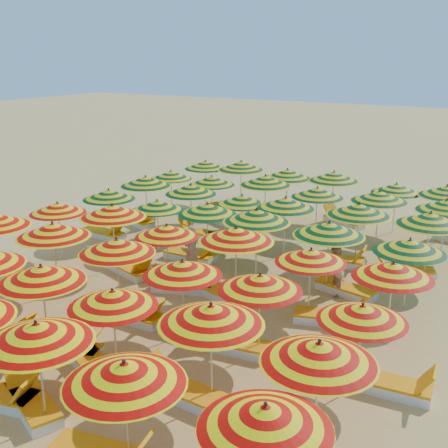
{
  "coord_description": "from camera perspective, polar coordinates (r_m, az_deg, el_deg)",
  "views": [
    {
      "loc": [
        8.09,
        -13.07,
        6.43
      ],
      "look_at": [
        0.0,
        0.5,
        1.6
      ],
      "focal_mm": 45.0,
      "sensor_mm": 36.0,
      "label": 1
    }
  ],
  "objects": [
    {
      "name": "lounger_14",
      "position": [
        11.97,
        16.46,
        -15.42
      ],
      "size": [
        1.78,
        0.73,
        0.69
      ],
      "rotation": [
        0.0,
        0.0,
        0.09
      ],
      "color": "white",
      "rests_on": "ground"
    },
    {
      "name": "lounger_7",
      "position": [
        13.14,
        -15.87,
        -12.24
      ],
      "size": [
        1.83,
        1.13,
        0.69
      ],
      "rotation": [
        0.0,
        0.0,
        0.34
      ],
      "color": "white",
      "rests_on": "ground"
    },
    {
      "name": "lounger_20",
      "position": [
        18.18,
        -3.37,
        -3.23
      ],
      "size": [
        1.76,
        0.66,
        0.69
      ],
      "rotation": [
        0.0,
        0.0,
        0.05
      ],
      "color": "white",
      "rests_on": "ground"
    },
    {
      "name": "umbrella_37",
      "position": [
        21.86,
        -1.27,
        4.43
      ],
      "size": [
        2.08,
        2.08,
        1.91
      ],
      "color": "silver",
      "rests_on": "ground"
    },
    {
      "name": "umbrella_20",
      "position": [
        15.74,
        -5.85,
        -0.71
      ],
      "size": [
        2.15,
        2.15,
        1.89
      ],
      "color": "silver",
      "rests_on": "ground"
    },
    {
      "name": "umbrella_29",
      "position": [
        15.02,
        18.34,
        -2.14
      ],
      "size": [
        2.15,
        2.15,
        1.96
      ],
      "color": "silver",
      "rests_on": "ground"
    },
    {
      "name": "umbrella_33",
      "position": [
        18.18,
        6.26,
        2.12
      ],
      "size": [
        2.43,
        2.43,
        2.04
      ],
      "color": "silver",
      "rests_on": "ground"
    },
    {
      "name": "lounger_6",
      "position": [
        14.43,
        -21.54,
        -10.08
      ],
      "size": [
        1.8,
        0.83,
        0.69
      ],
      "rotation": [
        0.0,
        0.0,
        0.15
      ],
      "color": "white",
      "rests_on": "ground"
    },
    {
      "name": "umbrella_22",
      "position": [
        13.93,
        8.83,
        -3.23
      ],
      "size": [
        2.08,
        2.08,
        1.89
      ],
      "color": "silver",
      "rests_on": "ground"
    },
    {
      "name": "lounger_15",
      "position": [
        17.27,
        -9.55,
        -4.56
      ],
      "size": [
        1.83,
        1.07,
        0.69
      ],
      "rotation": [
        0.0,
        0.0,
        -0.3
      ],
      "color": "white",
      "rests_on": "ground"
    },
    {
      "name": "ground",
      "position": [
        16.67,
        -0.88,
        -5.7
      ],
      "size": [
        120.0,
        120.0,
        0.0
      ],
      "primitive_type": "plane",
      "color": "tan",
      "rests_on": "ground"
    },
    {
      "name": "umbrella_24",
      "position": [
        19.99,
        -11.62,
        2.96
      ],
      "size": [
        2.07,
        2.07,
        1.93
      ],
      "color": "silver",
      "rests_on": "ground"
    },
    {
      "name": "umbrella_16",
      "position": [
        12.08,
        3.68,
        -5.97
      ],
      "size": [
        2.35,
        2.35,
        1.96
      ],
      "color": "silver",
      "rests_on": "ground"
    },
    {
      "name": "umbrella_42",
      "position": [
        24.79,
        -1.89,
        6.03
      ],
      "size": [
        2.36,
        2.36,
        1.95
      ],
      "color": "silver",
      "rests_on": "ground"
    },
    {
      "name": "umbrella_26",
      "position": [
        17.61,
        -1.7,
        1.53
      ],
      "size": [
        1.96,
        1.96,
        1.97
      ],
      "color": "silver",
      "rests_on": "ground"
    },
    {
      "name": "umbrella_30",
      "position": [
        21.34,
        -7.98,
        4.32
      ],
      "size": [
        2.11,
        2.11,
        2.06
      ],
      "color": "silver",
      "rests_on": "ground"
    },
    {
      "name": "umbrella_34",
      "position": [
        17.59,
        13.52,
        1.42
      ],
      "size": [
        2.46,
        2.46,
        2.1
      ],
      "color": "silver",
      "rests_on": "ground"
    },
    {
      "name": "umbrella_43",
      "position": [
        23.79,
        1.74,
        5.94
      ],
      "size": [
        2.44,
        2.44,
        2.13
      ],
      "color": "silver",
      "rests_on": "ground"
    },
    {
      "name": "lounger_13",
      "position": [
        12.91,
        0.82,
        -12.11
      ],
      "size": [
        1.8,
        0.82,
        0.69
      ],
      "rotation": [
        0.0,
        0.0,
        3.28
      ],
      "color": "white",
      "rests_on": "ground"
    },
    {
      "name": "lounger_26",
      "position": [
        17.74,
        17.75,
        -4.58
      ],
      "size": [
        1.82,
        1.18,
        0.69
      ],
      "rotation": [
        0.0,
        0.0,
        3.52
      ],
      "color": "white",
      "rests_on": "ground"
    },
    {
      "name": "beachgoer_b",
      "position": [
        15.69,
        11.2,
        -4.71
      ],
      "size": [
        0.86,
        0.88,
        1.43
      ],
      "primitive_type": "imported",
      "rotation": [
        0.0,
        0.0,
        5.39
      ],
      "color": "tan",
      "rests_on": "ground"
    },
    {
      "name": "lounger_21",
      "position": [
        16.05,
        12.16,
        -6.44
      ],
      "size": [
        1.82,
        0.95,
        0.69
      ],
      "rotation": [
        0.0,
        0.0,
        2.92
      ],
      "color": "white",
      "rests_on": "ground"
    },
    {
      "name": "umbrella_40",
      "position": [
        19.62,
        15.51,
        2.73
      ],
      "size": [
        2.55,
        2.55,
        2.05
      ],
      "color": "silver",
      "rests_on": "ground"
    },
    {
      "name": "umbrella_4",
      "position": [
        8.88,
        -10.07,
        -14.72
      ],
      "size": [
        2.24,
        2.24,
        2.04
      ],
      "color": "silver",
      "rests_on": "ground"
    },
    {
      "name": "lounger_12",
      "position": [
        13.29,
        -1.79,
        -11.2
      ],
      "size": [
        1.74,
        0.6,
        0.69
      ],
      "rotation": [
        0.0,
        0.0,
        -0.01
      ],
      "color": "white",
      "rests_on": "ground"
    },
    {
      "name": "umbrella_3",
      "position": [
        10.27,
        -18.49,
        -10.47
      ],
      "size": [
        2.55,
        2.55,
        2.1
      ],
      "color": "silver",
      "rests_on": "ground"
    },
    {
      "name": "umbrella_35",
      "position": [
        17.16,
        20.23,
        0.47
      ],
      "size": [
        2.3,
        2.3,
        2.11
      ],
      "color": "silver",
      "rests_on": "ground"
    },
    {
      "name": "umbrella_46",
      "position": [
        21.46,
        17.1,
        3.49
      ],
      "size": [
        2.13,
        2.13,
        1.93
      ],
      "color": "silver",
      "rests_on": "ground"
    },
    {
      "name": "umbrella_38",
      "position": [
        21.14,
        4.24,
        4.44
      ],
      "size": [
        2.58,
        2.58,
        2.1
      ],
      "color": "silver",
      "rests_on": "ground"
    },
    {
      "name": "umbrella_32",
      "position": [
        19.1,
        1.85,
        2.46
      ],
      "size": [
        2.03,
        2.03,
        1.86
      ],
      "color": "silver",
      "rests_on": "ground"
    },
    {
      "name": "lounger_23",
      "position": [
        20.33,
        -2.33,
        -1.0
      ],
      "size": [
        1.74,
        0.59,
        0.69
      ],
      "rotation": [
        0.0,
        0.0,
        3.13
      ],
      "color": "white",
      "rests_on": "ground"
    },
    {
      "name": "lounger_22",
      "position": [
        22.13,
        -8.7,
        0.31
      ],
      "size": [
        1.83,
        1.16,
        0.69
      ],
      "rotation": [
        0.0,
        0.0,
        -0.37
      ],
      "color": "white",
      "rests_on": "ground"
    },
    {
      "name": "lounger_10",
      "position": [
        17.45,
        -20.24,
        -5.2
      ],
      "size": [
        1.83,
        1.1,
        0.69
      ],
      "rotation": [
        0.0,
        0.0,
        -0.32
      ],
      "color": "white",
      "rests_on": "ground"
    },
    {
      "name": "umbrella_28",
      "position": [
        15.5,
        10.63,
        -0.5
      ],
      "size": [
        2.11,
        2.11,
        2.1
      ],
      "color": "silver",
      "rests_on": "ground"
    },
    {
      "name": "umbrella_23",
      "position": [
        13.26,
        16.79,
        -4.52
      ],
      "size": [
        2.43,
        2.43,
        1.96
      ],
      "color": "silver",
      "rests_on": "ground"
    },
    {
      "name": "umbrella_27",
      "position": [
        16.37,
        3.35,
        0.83
      ],
      "size": [
        2.58,
        2.58,
        2.14
      ],
      "color": "silver",
      "rests_on": "ground"
    },
    {
      "name": "umbrella_41",
      "position": [
        19.12,
        21.66,
        1.76
      ],
      "size": [
        2.24,
        2.24,
        2.04
      ],
      "color": "silver",
      "rests_on": "ground"
    },
    {
      "name": "umbrella_13",
      "position": [
        15.73,
        -16.99,
        -0.61
      ],
      "size": [
        2.03,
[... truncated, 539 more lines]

